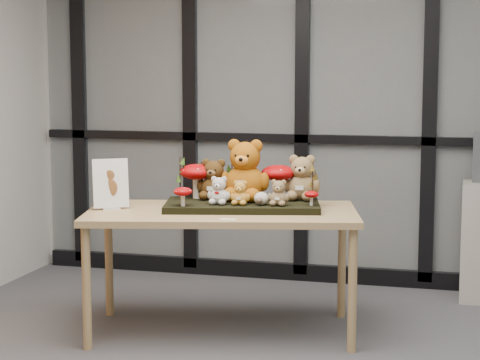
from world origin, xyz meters
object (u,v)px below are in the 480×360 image
(bear_pooh_yellow, at_px, (245,167))
(plush_cream_hedgehog, at_px, (261,198))
(bear_tan_back, at_px, (302,175))
(bear_white_bow, at_px, (219,189))
(diorama_tray, at_px, (242,205))
(mushroom_back_left, at_px, (197,179))
(mushroom_front_right, at_px, (311,198))
(sign_holder, at_px, (111,186))
(mushroom_front_left, at_px, (183,196))
(display_table, at_px, (222,221))
(mushroom_back_right, at_px, (278,180))
(bear_brown_medium, at_px, (214,177))
(bear_beige_small, at_px, (279,191))
(bear_small_yellow, at_px, (240,192))

(bear_pooh_yellow, height_order, plush_cream_hedgehog, bear_pooh_yellow)
(bear_tan_back, distance_m, bear_white_bow, 0.53)
(diorama_tray, distance_m, mushroom_back_left, 0.35)
(mushroom_front_right, bearing_deg, sign_holder, -170.41)
(mushroom_front_left, bearing_deg, bear_pooh_yellow, 48.66)
(bear_pooh_yellow, height_order, mushroom_front_right, bear_pooh_yellow)
(display_table, distance_m, mushroom_back_left, 0.34)
(bear_pooh_yellow, height_order, mushroom_back_right, bear_pooh_yellow)
(bear_brown_medium, bearing_deg, mushroom_back_left, 162.56)
(diorama_tray, bearing_deg, plush_cream_hedgehog, -42.60)
(bear_beige_small, relative_size, mushroom_back_right, 0.73)
(mushroom_back_right, height_order, mushroom_front_right, mushroom_back_right)
(mushroom_back_left, bearing_deg, diorama_tray, -14.82)
(mushroom_front_right, relative_size, sign_holder, 0.31)
(plush_cream_hedgehog, xyz_separation_m, mushroom_back_left, (-0.44, 0.16, 0.07))
(bear_tan_back, xyz_separation_m, bear_beige_small, (-0.09, -0.25, -0.07))
(mushroom_back_left, relative_size, sign_holder, 0.78)
(diorama_tray, relative_size, bear_small_yellow, 5.84)
(bear_pooh_yellow, distance_m, mushroom_back_left, 0.31)
(mushroom_front_right, bearing_deg, mushroom_front_left, -163.67)
(mushroom_front_left, distance_m, mushroom_front_right, 0.74)
(bear_pooh_yellow, bearing_deg, mushroom_front_right, -28.39)
(bear_brown_medium, distance_m, mushroom_front_left, 0.32)
(bear_tan_back, height_order, bear_beige_small, bear_tan_back)
(bear_small_yellow, relative_size, mushroom_back_left, 0.67)
(mushroom_front_left, xyz_separation_m, mushroom_front_right, (0.71, 0.21, -0.01))
(bear_pooh_yellow, distance_m, mushroom_front_left, 0.45)
(bear_white_bow, height_order, mushroom_back_left, mushroom_back_left)
(display_table, bearing_deg, mushroom_front_left, -156.48)
(bear_small_yellow, bearing_deg, bear_pooh_yellow, 83.10)
(plush_cream_hedgehog, bearing_deg, mushroom_front_left, -173.61)
(bear_brown_medium, xyz_separation_m, bear_beige_small, (0.43, -0.14, -0.05))
(bear_small_yellow, xyz_separation_m, mushroom_front_left, (-0.31, -0.13, -0.02))
(bear_small_yellow, height_order, bear_white_bow, bear_white_bow)
(bear_brown_medium, height_order, plush_cream_hedgehog, bear_brown_medium)
(plush_cream_hedgehog, distance_m, sign_holder, 0.89)
(bear_beige_small, height_order, mushroom_front_right, bear_beige_small)
(bear_white_bow, height_order, mushroom_front_left, bear_white_bow)
(plush_cream_hedgehog, bearing_deg, mushroom_back_right, 66.88)
(bear_white_bow, xyz_separation_m, sign_holder, (-0.63, -0.11, 0.01))
(bear_brown_medium, relative_size, mushroom_front_left, 2.23)
(mushroom_front_left, height_order, sign_holder, sign_holder)
(diorama_tray, bearing_deg, sign_holder, -177.00)
(bear_small_yellow, bearing_deg, sign_holder, 175.84)
(mushroom_back_right, bearing_deg, mushroom_back_left, -169.02)
(bear_tan_back, xyz_separation_m, bear_white_bow, (-0.43, -0.30, -0.06))
(bear_pooh_yellow, distance_m, bear_brown_medium, 0.20)
(diorama_tray, height_order, bear_brown_medium, bear_brown_medium)
(display_table, bearing_deg, bear_beige_small, -9.57)
(plush_cream_hedgehog, xyz_separation_m, mushroom_front_right, (0.28, 0.06, 0.00))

